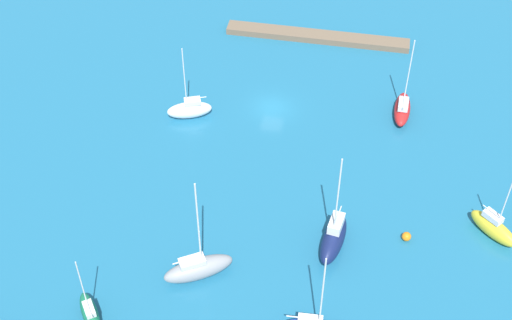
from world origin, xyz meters
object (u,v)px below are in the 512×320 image
(sailboat_white_along_channel, at_px, (190,109))
(sailboat_red_far_south, at_px, (402,109))
(sailboat_gray_mid_basin, at_px, (198,268))
(pier_dock, at_px, (317,36))
(mooring_buoy_orange, at_px, (406,237))
(sailboat_navy_near_pier, at_px, (334,238))
(sailboat_yellow_off_beacon, at_px, (493,227))
(sailboat_green_inner_mooring, at_px, (90,313))

(sailboat_white_along_channel, bearing_deg, sailboat_red_far_south, 170.58)
(sailboat_white_along_channel, xyz_separation_m, sailboat_gray_mid_basin, (-6.28, 21.48, 0.08))
(pier_dock, height_order, mooring_buoy_orange, mooring_buoy_orange)
(sailboat_white_along_channel, height_order, sailboat_red_far_south, sailboat_red_far_south)
(sailboat_white_along_channel, bearing_deg, sailboat_navy_near_pier, 117.98)
(sailboat_yellow_off_beacon, bearing_deg, sailboat_white_along_channel, -157.37)
(sailboat_yellow_off_beacon, height_order, sailboat_red_far_south, sailboat_red_far_south)
(pier_dock, bearing_deg, sailboat_navy_near_pier, 99.54)
(sailboat_navy_near_pier, bearing_deg, sailboat_red_far_south, 173.66)
(mooring_buoy_orange, bearing_deg, pier_dock, -68.45)
(sailboat_red_far_south, relative_size, sailboat_navy_near_pier, 0.84)
(sailboat_white_along_channel, relative_size, mooring_buoy_orange, 10.45)
(sailboat_gray_mid_basin, bearing_deg, mooring_buoy_orange, -8.32)
(sailboat_green_inner_mooring, distance_m, sailboat_navy_near_pier, 23.02)
(pier_dock, relative_size, sailboat_navy_near_pier, 1.96)
(sailboat_gray_mid_basin, height_order, mooring_buoy_orange, sailboat_gray_mid_basin)
(sailboat_red_far_south, height_order, sailboat_green_inner_mooring, sailboat_red_far_south)
(pier_dock, relative_size, sailboat_red_far_south, 2.34)
(sailboat_green_inner_mooring, bearing_deg, mooring_buoy_orange, -97.62)
(pier_dock, distance_m, mooring_buoy_orange, 33.89)
(sailboat_yellow_off_beacon, height_order, sailboat_green_inner_mooring, sailboat_yellow_off_beacon)
(sailboat_yellow_off_beacon, relative_size, sailboat_white_along_channel, 0.83)
(pier_dock, bearing_deg, sailboat_green_inner_mooring, 72.83)
(sailboat_gray_mid_basin, bearing_deg, sailboat_white_along_channel, 75.24)
(sailboat_gray_mid_basin, relative_size, sailboat_green_inner_mooring, 1.54)
(sailboat_navy_near_pier, bearing_deg, sailboat_white_along_channel, -122.53)
(pier_dock, height_order, sailboat_green_inner_mooring, sailboat_green_inner_mooring)
(pier_dock, bearing_deg, sailboat_white_along_channel, 55.31)
(mooring_buoy_orange, bearing_deg, sailboat_red_far_south, -86.34)
(sailboat_navy_near_pier, relative_size, mooring_buoy_orange, 13.27)
(sailboat_white_along_channel, bearing_deg, mooring_buoy_orange, 130.47)
(sailboat_yellow_off_beacon, distance_m, sailboat_white_along_channel, 34.81)
(sailboat_green_inner_mooring, height_order, mooring_buoy_orange, sailboat_green_inner_mooring)
(sailboat_green_inner_mooring, bearing_deg, sailboat_red_far_south, -73.53)
(sailboat_red_far_south, height_order, sailboat_navy_near_pier, sailboat_navy_near_pier)
(pier_dock, xyz_separation_m, sailboat_gray_mid_basin, (6.04, 39.27, 0.73))
(pier_dock, distance_m, sailboat_green_inner_mooring, 47.66)
(sailboat_red_far_south, distance_m, sailboat_navy_near_pier, 21.28)
(sailboat_gray_mid_basin, xyz_separation_m, sailboat_navy_near_pier, (-11.70, -5.58, 0.23))
(mooring_buoy_orange, bearing_deg, sailboat_green_inner_mooring, 27.84)
(pier_dock, relative_size, sailboat_yellow_off_beacon, 3.00)
(pier_dock, relative_size, sailboat_gray_mid_basin, 1.96)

